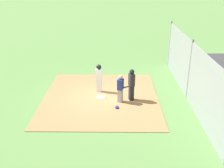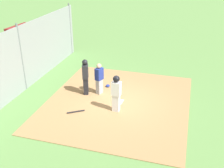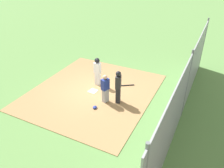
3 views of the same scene
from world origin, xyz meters
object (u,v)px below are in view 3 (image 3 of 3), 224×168
umpire (118,86)px  catcher (105,88)px  catcher_mask (95,107)px  home_plate (93,91)px  runner (97,70)px  baseball_bat (128,85)px

umpire → catcher: bearing=5.5°
catcher_mask → home_plate: bearing=34.0°
umpire → runner: size_ratio=1.06×
home_plate → umpire: umpire is taller
catcher → catcher_mask: (-0.78, 0.19, -0.74)m
catcher → catcher_mask: size_ratio=6.44×
catcher → catcher_mask: bearing=97.1°
home_plate → baseball_bat: 2.07m
catcher → umpire: umpire is taller
home_plate → runner: (0.80, 0.13, 0.94)m
umpire → catcher_mask: 1.56m
home_plate → umpire: (-0.32, -1.69, 0.93)m
baseball_bat → catcher_mask: (-2.76, 0.60, 0.03)m
umpire → baseball_bat: umpire is taller
catcher_mask → umpire: bearing=-37.8°
catcher → umpire: bearing=-137.5°
runner → catcher_mask: runner is taller
home_plate → catcher: 1.46m
home_plate → runner: 1.24m
umpire → baseball_bat: (1.74, 0.19, -0.91)m
catcher → baseball_bat: size_ratio=2.01×
catcher → runner: 1.84m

